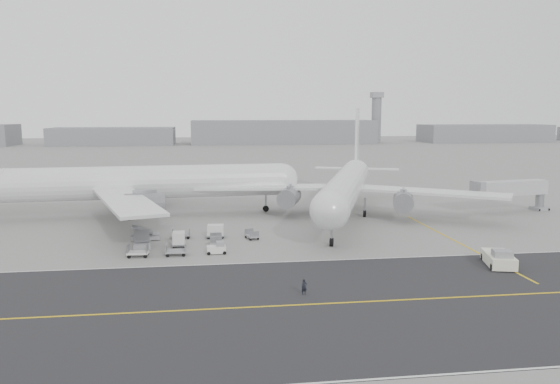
{
  "coord_description": "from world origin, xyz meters",
  "views": [
    {
      "loc": [
        -6.59,
        -69.41,
        19.1
      ],
      "look_at": [
        4.47,
        12.0,
        6.99
      ],
      "focal_mm": 35.0,
      "sensor_mm": 36.0,
      "label": 1
    }
  ],
  "objects": [
    {
      "name": "ground",
      "position": [
        0.0,
        0.0,
        0.0
      ],
      "size": [
        700.0,
        700.0,
        0.0
      ],
      "primitive_type": "plane",
      "color": "gray",
      "rests_on": "ground"
    },
    {
      "name": "taxiway",
      "position": [
        5.02,
        -17.98,
        0.01
      ],
      "size": [
        220.0,
        59.0,
        0.03
      ],
      "color": "#2A2A2C",
      "rests_on": "ground"
    },
    {
      "name": "horizon_buildings",
      "position": [
        30.0,
        260.0,
        0.0
      ],
      "size": [
        520.0,
        28.0,
        28.0
      ],
      "primitive_type": null,
      "color": "gray",
      "rests_on": "ground"
    },
    {
      "name": "control_tower",
      "position": [
        100.0,
        265.0,
        16.25
      ],
      "size": [
        7.0,
        7.0,
        31.25
      ],
      "color": "gray",
      "rests_on": "ground"
    },
    {
      "name": "airliner_a",
      "position": [
        -20.23,
        32.18,
        6.23
      ],
      "size": [
        62.8,
        61.96,
        21.65
      ],
      "rotation": [
        0.0,
        0.0,
        1.63
      ],
      "color": "silver",
      "rests_on": "ground"
    },
    {
      "name": "airliner_b",
      "position": [
        18.74,
        26.72,
        5.74
      ],
      "size": [
        54.4,
        55.39,
        19.93
      ],
      "rotation": [
        0.0,
        0.0,
        -0.34
      ],
      "color": "silver",
      "rests_on": "ground"
    },
    {
      "name": "pushback_tug",
      "position": [
        29.4,
        -7.62,
        0.96
      ],
      "size": [
        4.42,
        8.25,
        2.33
      ],
      "rotation": [
        0.0,
        0.0,
        -0.25
      ],
      "color": "silver",
      "rests_on": "ground"
    },
    {
      "name": "jet_bridge",
      "position": [
        50.99,
        26.71,
        4.36
      ],
      "size": [
        16.78,
        5.85,
        6.26
      ],
      "rotation": [
        0.0,
        0.0,
        0.17
      ],
      "color": "gray",
      "rests_on": "ground"
    },
    {
      "name": "gse_cluster",
      "position": [
        -10.66,
        8.02,
        0.0
      ],
      "size": [
        19.05,
        18.44,
        2.12
      ],
      "primitive_type": null,
      "rotation": [
        0.0,
        0.0,
        0.05
      ],
      "color": "gray",
      "rests_on": "ground"
    },
    {
      "name": "stray_dolly",
      "position": [
        0.03,
        11.11,
        0.0
      ],
      "size": [
        2.1,
        2.68,
        1.45
      ],
      "primitive_type": null,
      "rotation": [
        0.0,
        0.0,
        0.31
      ],
      "color": "silver",
      "rests_on": "ground"
    },
    {
      "name": "ground_crew_a",
      "position": [
        3.37,
        -14.98,
        0.84
      ],
      "size": [
        0.7,
        0.54,
        1.69
      ],
      "primitive_type": "imported",
      "rotation": [
        0.0,
        0.0,
        0.25
      ],
      "color": "black",
      "rests_on": "ground"
    }
  ]
}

